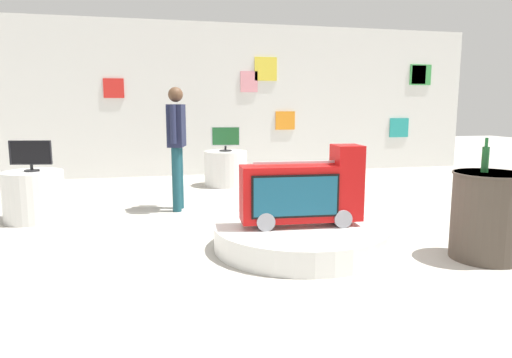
# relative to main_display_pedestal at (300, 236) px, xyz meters

# --- Properties ---
(ground_plane) EXTENTS (30.00, 30.00, 0.00)m
(ground_plane) POSITION_rel_main_display_pedestal_xyz_m (-0.02, -0.10, -0.12)
(ground_plane) COLOR #B2ADA3
(back_wall_display) EXTENTS (11.56, 0.13, 3.11)m
(back_wall_display) POSITION_rel_main_display_pedestal_xyz_m (-0.00, 5.35, 1.44)
(back_wall_display) COLOR silver
(back_wall_display) RESTS_ON ground
(main_display_pedestal) EXTENTS (1.75, 1.75, 0.24)m
(main_display_pedestal) POSITION_rel_main_display_pedestal_xyz_m (0.00, 0.00, 0.00)
(main_display_pedestal) COLOR silver
(main_display_pedestal) RESTS_ON ground
(novelty_firetruck_tv) EXTENTS (1.23, 0.46, 0.81)m
(novelty_firetruck_tv) POSITION_rel_main_display_pedestal_xyz_m (0.02, -0.01, 0.45)
(novelty_firetruck_tv) COLOR gray
(novelty_firetruck_tv) RESTS_ON main_display_pedestal
(display_pedestal_left_rear) EXTENTS (0.73, 0.73, 0.63)m
(display_pedestal_left_rear) POSITION_rel_main_display_pedestal_xyz_m (-2.88, 1.89, 0.19)
(display_pedestal_left_rear) COLOR silver
(display_pedestal_left_rear) RESTS_ON ground
(tv_on_left_rear) EXTENTS (0.51, 0.18, 0.38)m
(tv_on_left_rear) POSITION_rel_main_display_pedestal_xyz_m (-2.87, 1.89, 0.72)
(tv_on_left_rear) COLOR black
(tv_on_left_rear) RESTS_ON display_pedestal_left_rear
(display_pedestal_center_rear) EXTENTS (0.77, 0.77, 0.63)m
(display_pedestal_center_rear) POSITION_rel_main_display_pedestal_xyz_m (-0.08, 3.88, 0.19)
(display_pedestal_center_rear) COLOR silver
(display_pedestal_center_rear) RESTS_ON ground
(tv_on_center_rear) EXTENTS (0.52, 0.23, 0.44)m
(tv_on_center_rear) POSITION_rel_main_display_pedestal_xyz_m (-0.08, 3.88, 0.75)
(tv_on_center_rear) COLOR black
(tv_on_center_rear) RESTS_ON display_pedestal_center_rear
(side_table_round) EXTENTS (0.66, 0.66, 0.82)m
(side_table_round) POSITION_rel_main_display_pedestal_xyz_m (1.59, -0.73, 0.30)
(side_table_round) COLOR #4C4238
(side_table_round) RESTS_ON ground
(bottle_on_side_table) EXTENTS (0.07, 0.07, 0.32)m
(bottle_on_side_table) POSITION_rel_main_display_pedestal_xyz_m (1.55, -0.69, 0.83)
(bottle_on_side_table) COLOR #195926
(bottle_on_side_table) RESTS_ON side_table_round
(shopper_browsing_near_truck) EXTENTS (0.29, 0.55, 1.68)m
(shopper_browsing_near_truck) POSITION_rel_main_display_pedestal_xyz_m (-1.07, 2.06, 0.87)
(shopper_browsing_near_truck) COLOR #194751
(shopper_browsing_near_truck) RESTS_ON ground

